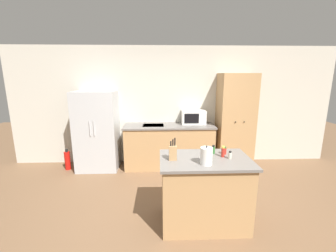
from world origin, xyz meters
TOP-DOWN VIEW (x-y plane):
  - ground_plane at (0.00, 0.00)m, footprint 14.00×14.00m
  - wall_back at (0.00, 2.33)m, footprint 7.20×0.06m
  - refrigerator at (-1.62, 1.97)m, footprint 0.85×0.69m
  - back_counter at (-0.09, 1.99)m, footprint 1.93×0.66m
  - pantry_cabinet at (1.34, 2.01)m, footprint 0.74×0.60m
  - kitchen_island at (0.29, 0.02)m, footprint 1.18×0.77m
  - microwave at (0.44, 2.11)m, footprint 0.52×0.34m
  - knife_block at (-0.13, -0.01)m, footprint 0.10×0.07m
  - spice_bottle_tall_dark at (0.58, 0.19)m, footprint 0.06×0.06m
  - spice_bottle_short_red at (0.60, 0.00)m, footprint 0.04×0.04m
  - spice_bottle_amber_oil at (0.53, 0.07)m, footprint 0.04×0.04m
  - spice_bottle_green_herb at (0.44, 0.21)m, footprint 0.05×0.05m
  - kettle at (0.26, -0.17)m, footprint 0.15×0.15m
  - fire_extinguisher at (-2.28, 1.90)m, footprint 0.12×0.12m

SIDE VIEW (x-z plane):
  - ground_plane at x=0.00m, z-range 0.00..0.00m
  - fire_extinguisher at x=-2.28m, z-range -0.03..0.43m
  - kitchen_island at x=0.29m, z-range 0.00..0.93m
  - back_counter at x=-0.09m, z-range 0.00..0.94m
  - refrigerator at x=-1.62m, z-range 0.00..1.66m
  - spice_bottle_tall_dark at x=0.58m, z-range 0.92..1.02m
  - spice_bottle_short_red at x=0.60m, z-range 0.92..1.03m
  - spice_bottle_green_herb at x=0.44m, z-range 0.92..1.04m
  - spice_bottle_amber_oil at x=0.53m, z-range 0.92..1.07m
  - pantry_cabinet at x=1.34m, z-range 0.00..2.02m
  - knife_block at x=-0.13m, z-range 0.88..1.17m
  - kettle at x=0.26m, z-range 0.92..1.15m
  - microwave at x=0.44m, z-range 0.94..1.23m
  - wall_back at x=0.00m, z-range 0.00..2.60m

